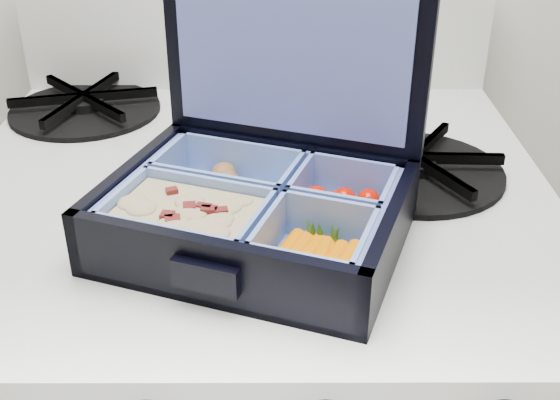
{
  "coord_description": "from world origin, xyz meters",
  "views": [
    {
      "loc": [
        0.57,
        1.03,
        1.24
      ],
      "look_at": [
        0.57,
        1.56,
        0.94
      ],
      "focal_mm": 45.0,
      "sensor_mm": 36.0,
      "label": 1
    }
  ],
  "objects": [
    {
      "name": "fork",
      "position": [
        0.6,
        1.69,
        0.91
      ],
      "size": [
        0.15,
        0.16,
        0.01
      ],
      "primitive_type": null,
      "rotation": [
        0.0,
        0.0,
        -0.75
      ],
      "color": "silver",
      "rests_on": "stove"
    },
    {
      "name": "bento_box",
      "position": [
        0.55,
        1.55,
        0.93
      ],
      "size": [
        0.3,
        0.26,
        0.06
      ],
      "primitive_type": null,
      "rotation": [
        0.0,
        0.0,
        -0.35
      ],
      "color": "black",
      "rests_on": "stove"
    },
    {
      "name": "burner_grate",
      "position": [
        0.71,
        1.68,
        0.92
      ],
      "size": [
        0.19,
        0.19,
        0.03
      ],
      "primitive_type": "cylinder",
      "rotation": [
        0.0,
        0.0,
        -0.04
      ],
      "color": "black",
      "rests_on": "stove"
    },
    {
      "name": "burner_grate_rear",
      "position": [
        0.33,
        1.84,
        0.92
      ],
      "size": [
        0.22,
        0.22,
        0.02
      ],
      "primitive_type": "cylinder",
      "rotation": [
        0.0,
        0.0,
        0.23
      ],
      "color": "black",
      "rests_on": "stove"
    }
  ]
}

